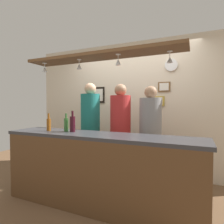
% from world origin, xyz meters
% --- Properties ---
extents(ground_plane, '(8.00, 8.00, 0.00)m').
position_xyz_m(ground_plane, '(0.00, 0.00, 0.00)').
color(ground_plane, brown).
extents(back_wall, '(4.40, 0.06, 2.60)m').
position_xyz_m(back_wall, '(0.00, 1.10, 1.30)').
color(back_wall, beige).
rests_on(back_wall, ground_plane).
extents(bar_counter, '(2.70, 0.55, 0.97)m').
position_xyz_m(bar_counter, '(0.00, -0.50, 0.66)').
color(bar_counter, '#38383D').
rests_on(bar_counter, ground_plane).
extents(overhead_glass_rack, '(2.20, 0.36, 0.04)m').
position_xyz_m(overhead_glass_rack, '(0.00, -0.30, 2.00)').
color(overhead_glass_rack, brown).
extents(hanging_wineglass_far_left, '(0.07, 0.07, 0.13)m').
position_xyz_m(hanging_wineglass_far_left, '(-0.90, -0.35, 1.89)').
color(hanging_wineglass_far_left, silver).
rests_on(hanging_wineglass_far_left, overhead_glass_rack).
extents(hanging_wineglass_left, '(0.07, 0.07, 0.13)m').
position_xyz_m(hanging_wineglass_left, '(-0.31, -0.32, 1.89)').
color(hanging_wineglass_left, silver).
rests_on(hanging_wineglass_left, overhead_glass_rack).
extents(hanging_wineglass_center_left, '(0.07, 0.07, 0.13)m').
position_xyz_m(hanging_wineglass_center_left, '(0.28, -0.35, 1.89)').
color(hanging_wineglass_center_left, silver).
rests_on(hanging_wineglass_center_left, overhead_glass_rack).
extents(hanging_wineglass_center, '(0.07, 0.07, 0.13)m').
position_xyz_m(hanging_wineglass_center, '(0.88, -0.23, 1.89)').
color(hanging_wineglass_center, silver).
rests_on(hanging_wineglass_center, overhead_glass_rack).
extents(person_left_teal_shirt, '(0.34, 0.34, 1.75)m').
position_xyz_m(person_left_teal_shirt, '(-0.54, 0.38, 1.06)').
color(person_left_teal_shirt, '#2D334C').
rests_on(person_left_teal_shirt, ground_plane).
extents(person_middle_red_shirt, '(0.34, 0.34, 1.70)m').
position_xyz_m(person_middle_red_shirt, '(0.03, 0.38, 1.03)').
color(person_middle_red_shirt, '#2D334C').
rests_on(person_middle_red_shirt, ground_plane).
extents(person_right_grey_shirt, '(0.34, 0.34, 1.65)m').
position_xyz_m(person_right_grey_shirt, '(0.53, 0.38, 0.99)').
color(person_right_grey_shirt, '#2D334C').
rests_on(person_right_grey_shirt, ground_plane).
extents(bottle_beer_green_import, '(0.06, 0.06, 0.26)m').
position_xyz_m(bottle_beer_green_import, '(-0.54, -0.32, 1.08)').
color(bottle_beer_green_import, '#336B2D').
rests_on(bottle_beer_green_import, bar_counter).
extents(bottle_beer_amber_tall, '(0.06, 0.06, 0.26)m').
position_xyz_m(bottle_beer_amber_tall, '(-0.80, -0.38, 1.07)').
color(bottle_beer_amber_tall, brown).
rests_on(bottle_beer_amber_tall, bar_counter).
extents(bottle_wine_dark_red, '(0.08, 0.08, 0.30)m').
position_xyz_m(bottle_wine_dark_red, '(-0.43, -0.32, 1.09)').
color(bottle_wine_dark_red, '#380F19').
rests_on(bottle_wine_dark_red, bar_counter).
extents(picture_frame_upper_small, '(0.22, 0.02, 0.18)m').
position_xyz_m(picture_frame_upper_small, '(0.63, 1.06, 1.69)').
color(picture_frame_upper_small, brown).
rests_on(picture_frame_upper_small, back_wall).
extents(picture_frame_caricature, '(0.26, 0.02, 0.34)m').
position_xyz_m(picture_frame_caricature, '(-0.73, 1.06, 1.57)').
color(picture_frame_caricature, black).
rests_on(picture_frame_caricature, back_wall).
extents(picture_frame_lower_pair, '(0.30, 0.02, 0.18)m').
position_xyz_m(picture_frame_lower_pair, '(0.49, 1.06, 1.43)').
color(picture_frame_lower_pair, '#B29338').
rests_on(picture_frame_lower_pair, back_wall).
extents(wall_clock, '(0.22, 0.03, 0.22)m').
position_xyz_m(wall_clock, '(0.75, 1.05, 2.08)').
color(wall_clock, white).
rests_on(wall_clock, back_wall).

